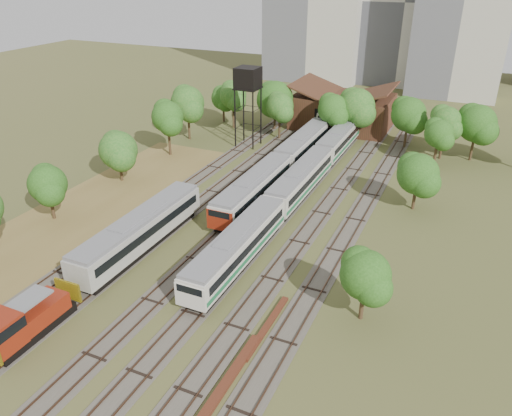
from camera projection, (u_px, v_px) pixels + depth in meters
The scene contains 16 objects.
ground at pixel (150, 331), 39.05m from camera, with size 240.00×240.00×0.00m, color #475123.
dry_grass_patch at pixel (52, 237), 52.23m from camera, with size 14.00×60.00×0.04m, color brown.
tracks at pixel (268, 202), 59.63m from camera, with size 24.60×80.00×0.19m.
railcar_red_set at pixel (281, 165), 65.41m from camera, with size 2.95×34.57×3.64m.
railcar_green_set at pixel (301, 180), 61.00m from camera, with size 2.83×52.07×3.50m.
railcar_rear at pixel (339, 112), 87.50m from camera, with size 3.27×16.08×4.05m.
shunter_locomotive at pixel (22, 323), 37.37m from camera, with size 2.61×8.10×3.42m.
old_grey_coach at pixel (140, 231), 49.29m from camera, with size 2.98×18.00×3.69m.
water_tower at pixel (248, 80), 73.66m from camera, with size 3.47×3.47×11.97m.
rail_pile_near at pixel (226, 383), 34.01m from camera, with size 0.68×10.15×0.34m, color #5E2C1A.
rail_pile_far at pixel (267, 327), 39.30m from camera, with size 0.51×8.13×0.26m, color #5E2C1A.
maintenance_shed at pixel (342, 110), 85.33m from camera, with size 16.45×11.55×7.58m.
tree_band_left at pixel (110, 148), 61.80m from camera, with size 7.60×65.52×8.53m.
tree_band_far at pixel (362, 110), 76.34m from camera, with size 49.70×9.58×8.55m.
tree_band_right at pixel (414, 182), 54.04m from camera, with size 5.20×40.55×6.83m.
tower_centre at pixel (412, 0), 111.69m from camera, with size 20.00×18.00×36.00m, color beige.
Camera 1 is at (20.27, -24.43, 26.07)m, focal length 35.00 mm.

